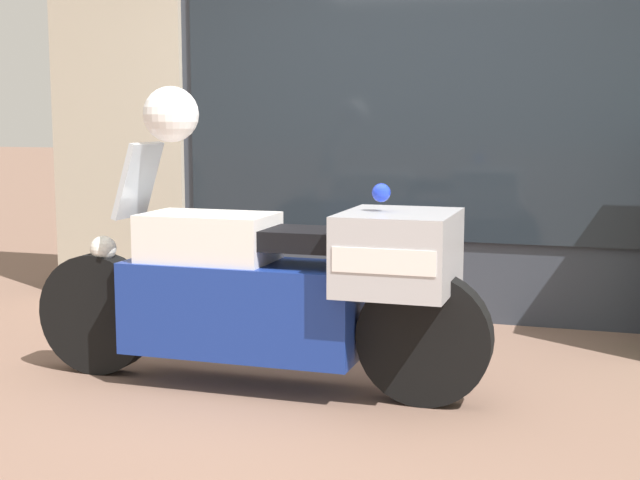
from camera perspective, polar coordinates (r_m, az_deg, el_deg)
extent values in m
plane|color=#7A5B4C|center=(4.54, -0.36, -9.80)|extent=(60.00, 60.00, 0.00)
cube|color=#333842|center=(6.26, 5.32, 10.26)|extent=(5.29, 0.40, 3.28)
cube|color=#B2A893|center=(7.04, -11.94, 9.87)|extent=(1.07, 0.55, 3.28)
cube|color=#1E262D|center=(5.97, 9.66, 10.78)|extent=(3.99, 0.02, 2.28)
cube|color=slate|center=(6.28, 9.28, -2.31)|extent=(3.77, 0.30, 0.55)
cube|color=silver|center=(6.33, 9.65, 6.07)|extent=(3.77, 0.02, 1.32)
cube|color=beige|center=(6.20, 9.61, 12.05)|extent=(3.77, 0.30, 0.02)
cube|color=black|center=(6.55, -2.87, 12.28)|extent=(0.18, 0.04, 0.06)
cube|color=#195623|center=(6.34, 3.21, 12.42)|extent=(0.18, 0.04, 0.06)
cube|color=maroon|center=(6.21, 9.62, 12.42)|extent=(0.18, 0.04, 0.06)
cube|color=#C68E19|center=(6.15, 16.23, 12.26)|extent=(0.18, 0.04, 0.06)
cube|color=yellow|center=(6.34, 1.51, 1.62)|extent=(0.19, 0.02, 0.27)
cube|color=#2866B7|center=(6.10, 17.35, 1.01)|extent=(0.19, 0.04, 0.27)
cylinder|color=black|center=(4.97, -14.00, -4.57)|extent=(0.65, 0.14, 0.65)
cylinder|color=black|center=(4.33, 6.70, -6.26)|extent=(0.65, 0.14, 0.65)
cube|color=navy|center=(4.57, -4.92, -4.33)|extent=(1.22, 0.46, 0.47)
cube|color=white|center=(4.59, -7.13, 0.00)|extent=(0.66, 0.42, 0.27)
cube|color=black|center=(4.41, -1.66, 0.09)|extent=(0.71, 0.35, 0.10)
cube|color=#B7B7BC|center=(4.27, 5.05, -0.74)|extent=(0.53, 0.62, 0.38)
cube|color=white|center=(4.27, 5.05, -0.74)|extent=(0.48, 0.63, 0.11)
cube|color=#B2BCC6|center=(4.74, -11.56, 3.78)|extent=(0.15, 0.32, 0.39)
sphere|color=white|center=(4.89, -13.70, -0.54)|extent=(0.14, 0.14, 0.14)
sphere|color=blue|center=(4.26, 3.94, 3.04)|extent=(0.09, 0.09, 0.09)
sphere|color=white|center=(4.63, -9.52, 7.94)|extent=(0.28, 0.28, 0.28)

